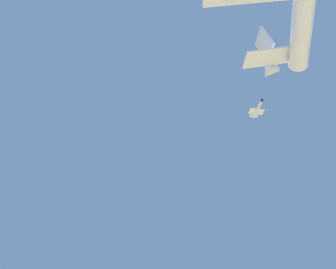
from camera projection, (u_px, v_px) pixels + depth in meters
chase_jet_left_wing at (257, 109)px, 184.77m from camera, size 12.68×12.99×4.00m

